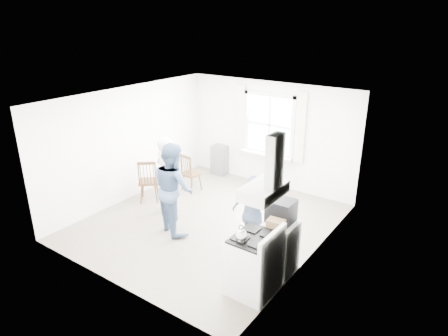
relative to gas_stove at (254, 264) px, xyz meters
The scene contains 15 objects.
room_shell 2.48m from the gas_stove, 144.75° to the left, with size 4.62×5.12×2.64m.
window_assembly 4.36m from the gas_stove, 116.71° to the left, with size 1.88×0.24×1.70m.
range_hood 1.43m from the gas_stove, ahead, with size 0.45×0.76×0.94m.
shelf_unit 4.95m from the gas_stove, 131.97° to the left, with size 0.40×0.30×0.80m, color slate.
gas_stove is the anchor object (origin of this frame).
kettle 0.60m from the gas_stove, 118.26° to the right, with size 0.19×0.19×0.26m.
low_cabinet 0.70m from the gas_stove, 84.32° to the left, with size 0.50×0.55×0.90m, color silver.
stereo_stack 0.96m from the gas_stove, 87.59° to the left, with size 0.42×0.38×0.37m.
cardboard_box 0.68m from the gas_stove, 77.23° to the left, with size 0.27×0.19×0.17m, color olive.
windsor_chair_a 3.84m from the gas_stove, 159.88° to the left, with size 0.60×0.60×1.02m.
windsor_chair_b 3.97m from the gas_stove, 144.69° to the left, with size 0.46×0.45×0.96m.
person_left 3.11m from the gas_stove, 157.56° to the left, with size 0.63×0.63×1.74m, color silver.
person_mid 2.41m from the gas_stove, 162.68° to the left, with size 0.89×0.89×1.82m, color #445C80.
person_right 1.17m from the gas_stove, 122.48° to the left, with size 0.86×0.86×1.46m, color navy.
potted_plant 4.11m from the gas_stove, 114.53° to the left, with size 0.17×0.17×0.31m, color #33733A.
Camera 1 is at (4.51, -5.85, 4.05)m, focal length 32.00 mm.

